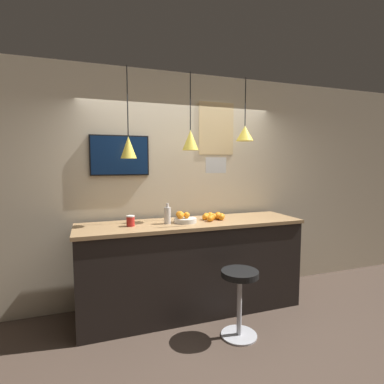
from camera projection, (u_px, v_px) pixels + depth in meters
ground_plane at (216, 344)px, 2.93m from camera, size 14.00×14.00×0.00m
back_wall at (180, 187)px, 3.91m from camera, size 8.00×0.06×2.90m
service_counter at (192, 266)px, 3.56m from camera, size 2.63×0.70×1.08m
bar_stool at (240, 290)px, 3.02m from camera, size 0.38×0.38×0.69m
fruit_bowl at (184, 218)px, 3.45m from camera, size 0.26×0.26×0.14m
orange_pile at (214, 217)px, 3.63m from camera, size 0.27×0.24×0.09m
juice_bottle at (167, 215)px, 3.38m from camera, size 0.08×0.08×0.23m
spread_jar at (131, 221)px, 3.25m from camera, size 0.09×0.09×0.12m
pendant_lamp_left at (128, 147)px, 3.25m from camera, size 0.17×0.17×0.99m
pendant_lamp_middle at (190, 140)px, 3.47m from camera, size 0.19×0.19×0.89m
pendant_lamp_right at (245, 133)px, 3.70m from camera, size 0.22×0.22×0.76m
mounted_tv at (120, 155)px, 3.57m from camera, size 0.69×0.04×0.48m
hanging_menu_board at (216, 165)px, 3.25m from camera, size 0.24×0.01×0.17m
wall_poster at (216, 129)px, 3.96m from camera, size 0.49×0.01×0.68m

